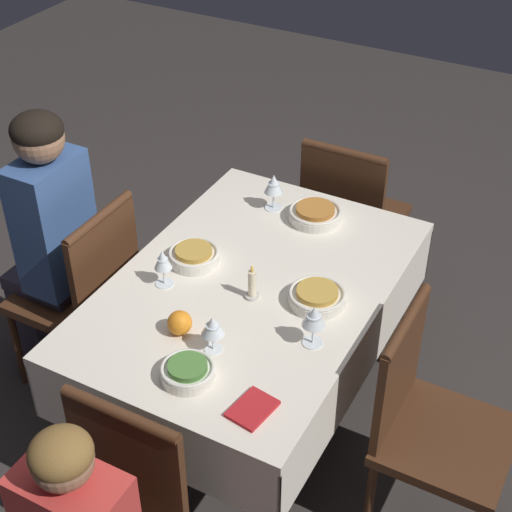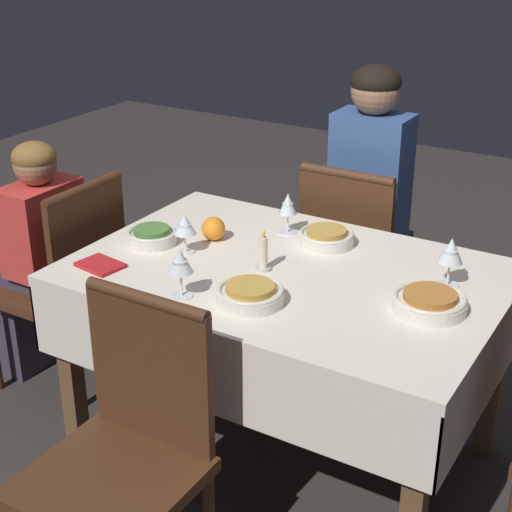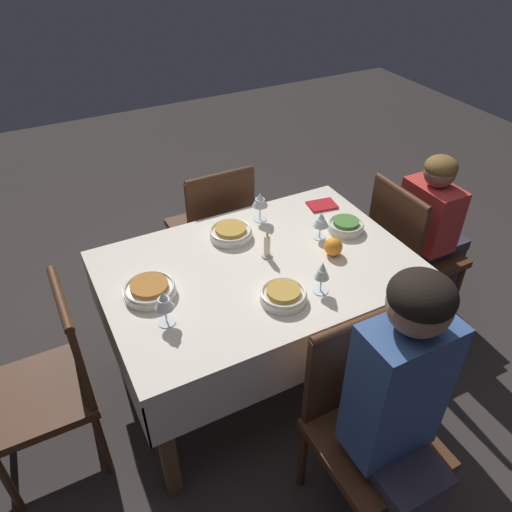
{
  "view_description": "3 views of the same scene",
  "coord_description": "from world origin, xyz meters",
  "px_view_note": "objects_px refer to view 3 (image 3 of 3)",
  "views": [
    {
      "loc": [
        1.91,
        1.04,
        2.47
      ],
      "look_at": [
        -0.02,
        0.01,
        0.84
      ],
      "focal_mm": 55.0,
      "sensor_mm": 36.0,
      "label": 1
    },
    {
      "loc": [
        -1.07,
        1.98,
        1.79
      ],
      "look_at": [
        0.09,
        0.04,
        0.77
      ],
      "focal_mm": 55.0,
      "sensor_mm": 36.0,
      "label": 2
    },
    {
      "loc": [
        -0.8,
        -1.52,
        2.07
      ],
      "look_at": [
        -0.05,
        -0.07,
        0.84
      ],
      "focal_mm": 35.0,
      "sensor_mm": 36.0,
      "label": 3
    }
  ],
  "objects_px": {
    "candle_centerpiece": "(267,247)",
    "napkin_red_folded": "(322,205)",
    "chair_west": "(51,378)",
    "person_child_red": "(434,230)",
    "chair_south": "(366,418)",
    "chair_east": "(408,248)",
    "dining_table": "(258,282)",
    "bowl_north": "(231,232)",
    "bowl_south": "(283,295)",
    "wine_glass_north": "(260,200)",
    "wine_glass_south": "(322,271)",
    "orange_fruit": "(333,247)",
    "chair_north": "(214,226)",
    "wine_glass_east": "(321,220)",
    "person_adult_denim": "(403,414)",
    "bowl_west": "(150,289)",
    "bowl_east": "(346,225)",
    "wine_glass_west": "(164,301)"
  },
  "relations": [
    {
      "from": "chair_west",
      "to": "bowl_south",
      "type": "bearing_deg",
      "value": 74.42
    },
    {
      "from": "dining_table",
      "to": "napkin_red_folded",
      "type": "xyz_separation_m",
      "value": [
        0.52,
        0.29,
        0.1
      ]
    },
    {
      "from": "wine_glass_south",
      "to": "chair_south",
      "type": "bearing_deg",
      "value": -99.14
    },
    {
      "from": "chair_north",
      "to": "bowl_west",
      "type": "relative_size",
      "value": 4.15
    },
    {
      "from": "dining_table",
      "to": "bowl_north",
      "type": "bearing_deg",
      "value": 93.62
    },
    {
      "from": "chair_south",
      "to": "wine_glass_west",
      "type": "relative_size",
      "value": 5.67
    },
    {
      "from": "candle_centerpiece",
      "to": "wine_glass_south",
      "type": "bearing_deg",
      "value": -75.1
    },
    {
      "from": "orange_fruit",
      "to": "chair_east",
      "type": "bearing_deg",
      "value": 11.19
    },
    {
      "from": "chair_south",
      "to": "wine_glass_north",
      "type": "relative_size",
      "value": 5.79
    },
    {
      "from": "bowl_south",
      "to": "bowl_west",
      "type": "bearing_deg",
      "value": 149.09
    },
    {
      "from": "bowl_east",
      "to": "napkin_red_folded",
      "type": "relative_size",
      "value": 1.09
    },
    {
      "from": "wine_glass_east",
      "to": "napkin_red_folded",
      "type": "relative_size",
      "value": 0.87
    },
    {
      "from": "bowl_west",
      "to": "candle_centerpiece",
      "type": "bearing_deg",
      "value": 1.05
    },
    {
      "from": "wine_glass_east",
      "to": "bowl_west",
      "type": "bearing_deg",
      "value": -178.23
    },
    {
      "from": "bowl_south",
      "to": "wine_glass_north",
      "type": "relative_size",
      "value": 1.24
    },
    {
      "from": "person_child_red",
      "to": "orange_fruit",
      "type": "xyz_separation_m",
      "value": [
        -0.76,
        -0.12,
        0.22
      ]
    },
    {
      "from": "wine_glass_south",
      "to": "wine_glass_north",
      "type": "distance_m",
      "value": 0.59
    },
    {
      "from": "person_child_red",
      "to": "napkin_red_folded",
      "type": "relative_size",
      "value": 6.4
    },
    {
      "from": "chair_north",
      "to": "wine_glass_west",
      "type": "distance_m",
      "value": 1.09
    },
    {
      "from": "chair_south",
      "to": "bowl_east",
      "type": "xyz_separation_m",
      "value": [
        0.42,
        0.77,
        0.27
      ]
    },
    {
      "from": "person_child_red",
      "to": "dining_table",
      "type": "bearing_deg",
      "value": 91.92
    },
    {
      "from": "dining_table",
      "to": "chair_north",
      "type": "relative_size",
      "value": 1.53
    },
    {
      "from": "bowl_south",
      "to": "chair_west",
      "type": "bearing_deg",
      "value": 164.42
    },
    {
      "from": "bowl_east",
      "to": "candle_centerpiece",
      "type": "bearing_deg",
      "value": -178.65
    },
    {
      "from": "dining_table",
      "to": "wine_glass_east",
      "type": "height_order",
      "value": "wine_glass_east"
    },
    {
      "from": "person_child_red",
      "to": "wine_glass_south",
      "type": "height_order",
      "value": "person_child_red"
    },
    {
      "from": "person_child_red",
      "to": "orange_fruit",
      "type": "relative_size",
      "value": 12.19
    },
    {
      "from": "wine_glass_south",
      "to": "bowl_north",
      "type": "xyz_separation_m",
      "value": [
        -0.16,
        0.52,
        -0.07
      ]
    },
    {
      "from": "dining_table",
      "to": "chair_east",
      "type": "bearing_deg",
      "value": 2.26
    },
    {
      "from": "chair_west",
      "to": "person_child_red",
      "type": "height_order",
      "value": "person_child_red"
    },
    {
      "from": "wine_glass_south",
      "to": "orange_fruit",
      "type": "bearing_deg",
      "value": 44.62
    },
    {
      "from": "dining_table",
      "to": "chair_east",
      "type": "relative_size",
      "value": 1.53
    },
    {
      "from": "chair_west",
      "to": "person_adult_denim",
      "type": "height_order",
      "value": "person_adult_denim"
    },
    {
      "from": "candle_centerpiece",
      "to": "napkin_red_folded",
      "type": "xyz_separation_m",
      "value": [
        0.46,
        0.25,
        -0.04
      ]
    },
    {
      "from": "dining_table",
      "to": "bowl_north",
      "type": "relative_size",
      "value": 6.73
    },
    {
      "from": "chair_south",
      "to": "chair_east",
      "type": "height_order",
      "value": "same"
    },
    {
      "from": "wine_glass_west",
      "to": "candle_centerpiece",
      "type": "height_order",
      "value": "wine_glass_west"
    },
    {
      "from": "dining_table",
      "to": "chair_west",
      "type": "bearing_deg",
      "value": 179.43
    },
    {
      "from": "bowl_east",
      "to": "wine_glass_east",
      "type": "xyz_separation_m",
      "value": [
        -0.14,
        0.01,
        0.07
      ]
    },
    {
      "from": "bowl_south",
      "to": "dining_table",
      "type": "bearing_deg",
      "value": 86.01
    },
    {
      "from": "dining_table",
      "to": "bowl_north",
      "type": "height_order",
      "value": "bowl_north"
    },
    {
      "from": "dining_table",
      "to": "chair_north",
      "type": "height_order",
      "value": "chair_north"
    },
    {
      "from": "chair_west",
      "to": "person_child_red",
      "type": "relative_size",
      "value": 0.88
    },
    {
      "from": "chair_west",
      "to": "person_adult_denim",
      "type": "relative_size",
      "value": 0.71
    },
    {
      "from": "bowl_east",
      "to": "wine_glass_north",
      "type": "distance_m",
      "value": 0.43
    },
    {
      "from": "chair_west",
      "to": "bowl_south",
      "type": "distance_m",
      "value": 0.99
    },
    {
      "from": "person_adult_denim",
      "to": "wine_glass_east",
      "type": "height_order",
      "value": "person_adult_denim"
    },
    {
      "from": "chair_south",
      "to": "bowl_south",
      "type": "xyz_separation_m",
      "value": [
        -0.09,
        0.47,
        0.27
      ]
    },
    {
      "from": "bowl_east",
      "to": "wine_glass_north",
      "type": "height_order",
      "value": "wine_glass_north"
    },
    {
      "from": "bowl_north",
      "to": "chair_west",
      "type": "bearing_deg",
      "value": -165.25
    }
  ]
}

